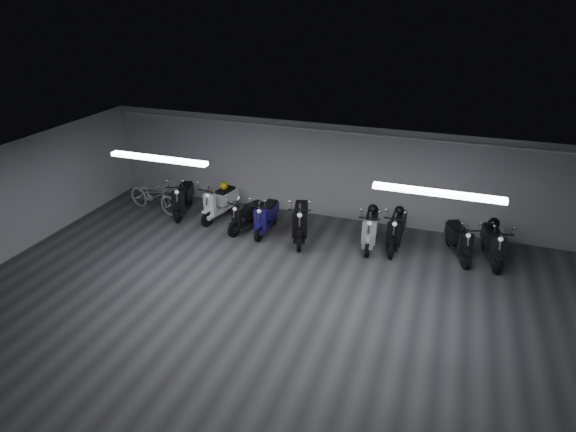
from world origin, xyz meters
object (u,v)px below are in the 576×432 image
(scooter_5, at_px, (301,215))
(scooter_8, at_px, (460,235))
(helmet_2, at_px, (494,223))
(scooter_4, at_px, (266,212))
(scooter_9, at_px, (494,238))
(bicycle, at_px, (153,192))
(scooter_3, at_px, (247,211))
(scooter_7, at_px, (397,224))
(scooter_6, at_px, (371,223))
(helmet_1, at_px, (373,209))
(scooter_2, at_px, (219,197))
(helmet_3, at_px, (224,186))
(helmet_0, at_px, (399,210))
(scooter_0, at_px, (182,193))

(scooter_5, height_order, scooter_8, scooter_5)
(scooter_8, distance_m, helmet_2, 0.85)
(scooter_4, height_order, scooter_9, scooter_9)
(bicycle, bearing_deg, helmet_2, -75.27)
(scooter_3, xyz_separation_m, scooter_7, (4.05, 0.37, 0.08))
(scooter_6, height_order, helmet_2, scooter_6)
(scooter_5, xyz_separation_m, helmet_1, (1.82, 0.50, 0.24))
(scooter_7, xyz_separation_m, scooter_8, (1.55, 0.02, -0.05))
(scooter_2, bearing_deg, scooter_8, 10.26)
(scooter_4, xyz_separation_m, helmet_3, (-1.56, 0.63, 0.32))
(helmet_2, bearing_deg, scooter_5, -171.74)
(scooter_2, relative_size, helmet_0, 7.28)
(scooter_2, xyz_separation_m, scooter_3, (1.08, -0.44, -0.08))
(scooter_0, relative_size, scooter_4, 1.07)
(helmet_0, bearing_deg, scooter_2, -178.00)
(scooter_9, relative_size, helmet_1, 6.32)
(scooter_8, bearing_deg, bicycle, 160.64)
(scooter_5, xyz_separation_m, scooter_8, (4.04, 0.41, -0.09))
(scooter_3, height_order, scooter_6, scooter_6)
(helmet_2, bearing_deg, helmet_3, 179.88)
(scooter_5, bearing_deg, scooter_4, 160.71)
(helmet_0, xyz_separation_m, helmet_2, (2.30, 0.05, -0.02))
(helmet_1, xyz_separation_m, helmet_2, (2.96, 0.19, -0.02))
(helmet_1, distance_m, helmet_3, 4.42)
(scooter_0, distance_m, helmet_0, 6.32)
(helmet_0, distance_m, helmet_3, 5.08)
(scooter_8, height_order, helmet_2, scooter_8)
(scooter_8, relative_size, bicycle, 0.87)
(scooter_8, xyz_separation_m, bicycle, (-8.80, -0.15, -0.00))
(bicycle, bearing_deg, helmet_0, -74.86)
(helmet_3, bearing_deg, scooter_8, -2.55)
(scooter_7, bearing_deg, scooter_0, -179.30)
(scooter_7, bearing_deg, scooter_2, 179.97)
(scooter_0, relative_size, helmet_3, 7.81)
(bicycle, bearing_deg, scooter_3, -82.18)
(scooter_5, height_order, helmet_2, scooter_5)
(scooter_8, height_order, helmet_1, scooter_8)
(scooter_4, bearing_deg, scooter_6, 3.13)
(scooter_4, distance_m, scooter_9, 5.87)
(scooter_7, height_order, helmet_2, scooter_7)
(scooter_3, distance_m, scooter_8, 5.61)
(scooter_0, distance_m, scooter_5, 3.85)
(scooter_6, distance_m, helmet_0, 0.81)
(scooter_4, relative_size, scooter_8, 1.00)
(scooter_5, height_order, scooter_7, scooter_5)
(scooter_5, relative_size, scooter_6, 1.09)
(helmet_0, bearing_deg, scooter_0, -177.79)
(scooter_2, relative_size, scooter_3, 1.13)
(scooter_2, height_order, scooter_5, scooter_5)
(scooter_9, distance_m, helmet_2, 0.38)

